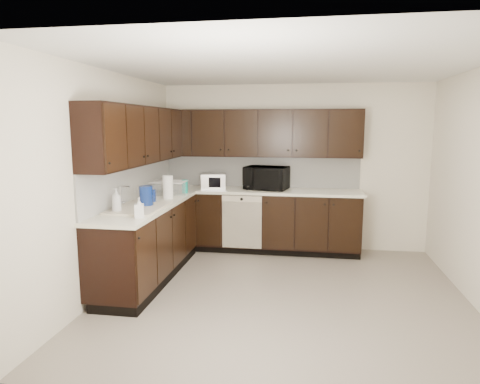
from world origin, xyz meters
name	(u,v)px	position (x,y,z in m)	size (l,w,h in m)	color
floor	(284,295)	(0.00, 0.00, 0.00)	(4.00, 4.00, 0.00)	gray
ceiling	(287,66)	(0.00, 0.00, 2.50)	(4.00, 4.00, 0.00)	white
wall_back	(293,167)	(0.00, 2.00, 1.25)	(4.00, 0.02, 2.50)	beige
wall_left	(111,181)	(-2.00, 0.00, 1.25)	(0.02, 4.00, 2.50)	beige
wall_front	(267,230)	(0.00, -2.00, 1.25)	(4.00, 0.02, 2.50)	beige
lower_cabinets	(217,232)	(-1.01, 1.11, 0.41)	(3.00, 2.80, 0.90)	black
countertop	(216,196)	(-1.01, 1.11, 0.92)	(3.03, 2.83, 0.04)	silver
backsplash	(205,175)	(-1.22, 1.32, 1.18)	(3.00, 2.80, 0.48)	white
upper_cabinets	(211,134)	(-1.10, 1.20, 1.77)	(3.00, 2.80, 0.70)	black
dishwasher	(242,219)	(-0.70, 1.41, 0.55)	(0.58, 0.04, 0.78)	beige
sink	(138,214)	(-1.68, -0.01, 0.88)	(0.54, 0.82, 0.42)	beige
microwave	(266,178)	(-0.38, 1.73, 1.11)	(0.62, 0.42, 0.34)	black
soap_bottle_a	(139,208)	(-1.48, -0.46, 1.05)	(0.10, 0.10, 0.21)	gray
soap_bottle_b	(117,200)	(-1.83, -0.24, 1.08)	(0.10, 0.11, 0.27)	gray
toaster_oven	(213,181)	(-1.18, 1.67, 1.05)	(0.36, 0.27, 0.23)	silver
storage_bin	(169,188)	(-1.68, 1.06, 1.03)	(0.45, 0.33, 0.17)	silver
blue_pitcher	(146,196)	(-1.63, 0.13, 1.06)	(0.16, 0.16, 0.25)	navy
teal_tumbler	(185,186)	(-1.48, 1.19, 1.03)	(0.08, 0.08, 0.19)	#0D9582
paper_towel_roll	(168,187)	(-1.57, 0.73, 1.09)	(0.14, 0.14, 0.30)	white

